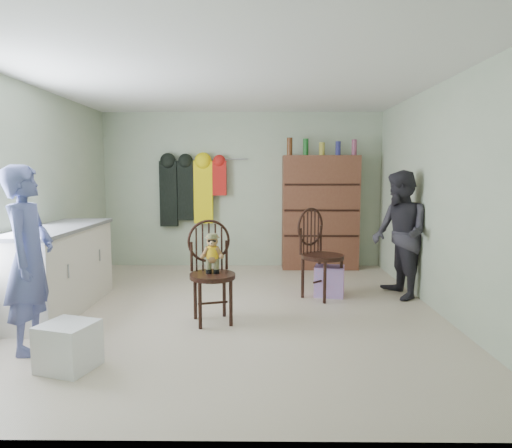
{
  "coord_description": "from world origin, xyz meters",
  "views": [
    {
      "loc": [
        0.31,
        -4.95,
        1.53
      ],
      "look_at": [
        0.25,
        0.2,
        0.95
      ],
      "focal_mm": 32.0,
      "sensor_mm": 36.0,
      "label": 1
    }
  ],
  "objects_px": {
    "chair_far": "(318,250)",
    "dresser": "(320,212)",
    "chair_front": "(211,264)",
    "counter": "(58,268)"
  },
  "relations": [
    {
      "from": "counter",
      "to": "chair_front",
      "type": "distance_m",
      "value": 1.79
    },
    {
      "from": "chair_front",
      "to": "dresser",
      "type": "relative_size",
      "value": 0.5
    },
    {
      "from": "chair_front",
      "to": "counter",
      "type": "bearing_deg",
      "value": 151.59
    },
    {
      "from": "counter",
      "to": "chair_far",
      "type": "relative_size",
      "value": 1.69
    },
    {
      "from": "counter",
      "to": "chair_far",
      "type": "height_order",
      "value": "chair_far"
    },
    {
      "from": "chair_far",
      "to": "dresser",
      "type": "distance_m",
      "value": 1.77
    },
    {
      "from": "chair_far",
      "to": "counter",
      "type": "bearing_deg",
      "value": 146.37
    },
    {
      "from": "chair_front",
      "to": "chair_far",
      "type": "relative_size",
      "value": 0.95
    },
    {
      "from": "chair_front",
      "to": "chair_far",
      "type": "distance_m",
      "value": 1.53
    },
    {
      "from": "counter",
      "to": "dresser",
      "type": "distance_m",
      "value": 3.96
    }
  ]
}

